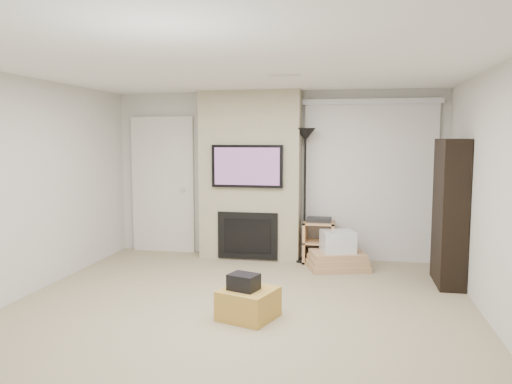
% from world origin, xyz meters
% --- Properties ---
extents(floor, '(5.00, 5.50, 0.00)m').
position_xyz_m(floor, '(0.00, 0.00, 0.00)').
color(floor, tan).
rests_on(floor, ground).
extents(ceiling, '(5.00, 5.50, 0.00)m').
position_xyz_m(ceiling, '(0.00, 0.00, 2.50)').
color(ceiling, white).
rests_on(ceiling, wall_back).
extents(wall_back, '(5.00, 0.00, 2.50)m').
position_xyz_m(wall_back, '(0.00, 2.75, 1.25)').
color(wall_back, silver).
rests_on(wall_back, ground).
extents(wall_front, '(5.00, 0.00, 2.50)m').
position_xyz_m(wall_front, '(0.00, -2.75, 1.25)').
color(wall_front, silver).
rests_on(wall_front, ground).
extents(wall_left, '(0.00, 5.50, 2.50)m').
position_xyz_m(wall_left, '(-2.50, 0.00, 1.25)').
color(wall_left, silver).
rests_on(wall_left, ground).
extents(wall_right, '(0.00, 5.50, 2.50)m').
position_xyz_m(wall_right, '(2.50, 0.00, 1.25)').
color(wall_right, silver).
rests_on(wall_right, ground).
extents(hvac_vent, '(0.35, 0.18, 0.01)m').
position_xyz_m(hvac_vent, '(0.40, 0.80, 2.50)').
color(hvac_vent, silver).
rests_on(hvac_vent, ceiling).
extents(ottoman, '(0.64, 0.64, 0.30)m').
position_xyz_m(ottoman, '(0.16, 0.01, 0.15)').
color(ottoman, '#B48936').
rests_on(ottoman, floor).
extents(black_bag, '(0.34, 0.30, 0.16)m').
position_xyz_m(black_bag, '(0.11, -0.02, 0.38)').
color(black_bag, black).
rests_on(black_bag, ottoman).
extents(fireplace_wall, '(1.50, 0.47, 2.50)m').
position_xyz_m(fireplace_wall, '(-0.35, 2.54, 1.24)').
color(fireplace_wall, tan).
rests_on(fireplace_wall, floor).
extents(entry_door, '(1.02, 0.11, 2.14)m').
position_xyz_m(entry_door, '(-1.80, 2.71, 1.05)').
color(entry_door, silver).
rests_on(entry_door, floor).
extents(vertical_blinds, '(1.98, 0.10, 2.37)m').
position_xyz_m(vertical_blinds, '(1.40, 2.70, 1.27)').
color(vertical_blinds, silver).
rests_on(vertical_blinds, floor).
extents(floor_lamp, '(0.29, 0.29, 1.95)m').
position_xyz_m(floor_lamp, '(0.48, 2.45, 1.54)').
color(floor_lamp, black).
rests_on(floor_lamp, floor).
extents(av_stand, '(0.45, 0.38, 0.66)m').
position_xyz_m(av_stand, '(0.69, 2.43, 0.35)').
color(av_stand, tan).
rests_on(av_stand, floor).
extents(box_stack, '(0.93, 0.80, 0.53)m').
position_xyz_m(box_stack, '(0.97, 2.11, 0.20)').
color(box_stack, tan).
rests_on(box_stack, floor).
extents(bookshelf, '(0.30, 0.80, 1.80)m').
position_xyz_m(bookshelf, '(2.34, 1.65, 0.90)').
color(bookshelf, black).
rests_on(bookshelf, floor).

